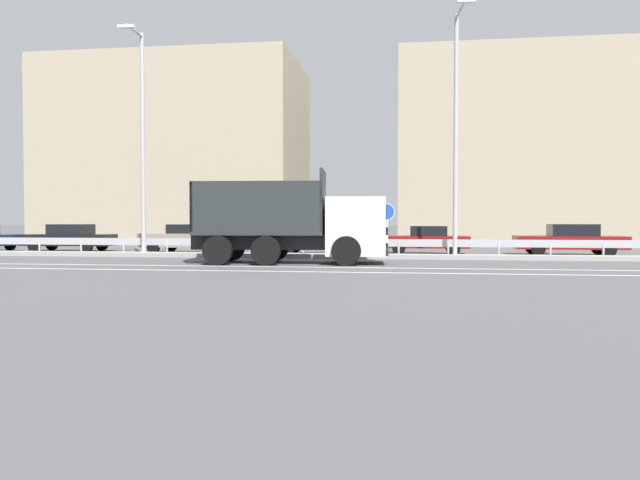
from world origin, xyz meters
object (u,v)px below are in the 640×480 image
(parked_car_3, at_px, (190,238))
(parked_car_4, at_px, (320,239))
(dump_truck, at_px, (313,229))
(street_lamp_2, at_px, (456,124))
(median_road_sign, at_px, (386,230))
(parked_car_2, at_px, (69,238))
(parked_car_5, at_px, (426,240))
(street_lamp_1, at_px, (142,135))
(parked_car_6, at_px, (570,240))

(parked_car_3, xyz_separation_m, parked_car_4, (6.37, 0.15, -0.01))
(dump_truck, xyz_separation_m, parked_car_4, (-0.68, 6.50, -0.55))
(dump_truck, xyz_separation_m, street_lamp_2, (5.37, 3.24, 4.23))
(median_road_sign, height_order, parked_car_4, median_road_sign)
(dump_truck, xyz_separation_m, parked_car_2, (-13.73, 7.01, -0.56))
(parked_car_5, bearing_deg, dump_truck, 148.64)
(parked_car_2, relative_size, parked_car_3, 0.95)
(street_lamp_1, distance_m, parked_car_4, 9.31)
(parked_car_3, bearing_deg, parked_car_5, -82.40)
(median_road_sign, relative_size, parked_car_4, 0.50)
(parked_car_5, relative_size, parked_car_6, 0.83)
(street_lamp_2, height_order, parked_car_5, street_lamp_2)
(street_lamp_1, bearing_deg, parked_car_5, 17.00)
(median_road_sign, relative_size, parked_car_3, 0.48)
(median_road_sign, bearing_deg, street_lamp_2, -1.21)
(parked_car_6, bearing_deg, street_lamp_2, 125.51)
(dump_truck, xyz_separation_m, parked_car_5, (4.29, 6.92, -0.58))
(street_lamp_2, bearing_deg, street_lamp_1, -179.61)
(parked_car_3, bearing_deg, street_lamp_2, -99.33)
(parked_car_6, bearing_deg, median_road_sign, 115.01)
(street_lamp_2, distance_m, parked_car_3, 13.66)
(street_lamp_2, relative_size, parked_car_3, 2.09)
(parked_car_2, bearing_deg, street_lamp_2, -102.57)
(parked_car_4, bearing_deg, dump_truck, 7.14)
(dump_truck, relative_size, parked_car_2, 1.60)
(median_road_sign, bearing_deg, street_lamp_1, -179.18)
(parked_car_3, height_order, parked_car_6, parked_car_6)
(parked_car_2, xyz_separation_m, parked_car_5, (18.01, -0.09, -0.02))
(parked_car_4, bearing_deg, street_lamp_2, 62.91)
(street_lamp_1, height_order, parked_car_2, street_lamp_1)
(dump_truck, height_order, parked_car_4, dump_truck)
(median_road_sign, bearing_deg, parked_car_4, 135.24)
(parked_car_4, height_order, parked_car_5, parked_car_4)
(street_lamp_1, bearing_deg, parked_car_4, 24.41)
(parked_car_5, bearing_deg, parked_car_2, 90.13)
(street_lamp_2, distance_m, parked_car_5, 6.16)
(dump_truck, height_order, street_lamp_2, street_lamp_2)
(parked_car_2, xyz_separation_m, parked_car_3, (6.68, -0.66, 0.02))
(street_lamp_2, relative_size, parked_car_4, 2.17)
(street_lamp_1, height_order, street_lamp_2, street_lamp_2)
(parked_car_4, distance_m, parked_car_5, 4.98)
(parked_car_3, relative_size, parked_car_5, 1.20)
(dump_truck, height_order, parked_car_5, dump_truck)
(street_lamp_2, height_order, parked_car_2, street_lamp_2)
(street_lamp_1, bearing_deg, parked_car_6, 10.84)
(street_lamp_1, distance_m, parked_car_2, 8.27)
(parked_car_3, distance_m, parked_car_4, 6.37)
(dump_truck, distance_m, parked_car_4, 6.55)
(dump_truck, relative_size, median_road_sign, 3.15)
(parked_car_2, distance_m, parked_car_4, 13.06)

